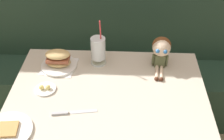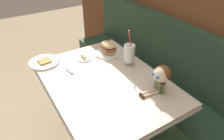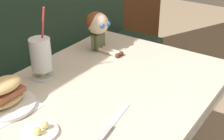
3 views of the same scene
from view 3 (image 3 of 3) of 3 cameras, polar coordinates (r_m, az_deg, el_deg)
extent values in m
cube|color=#233D2D|center=(1.96, -15.76, -11.07)|extent=(2.60, 0.48, 0.45)
cube|color=beige|center=(1.32, -1.54, -3.78)|extent=(1.10, 0.80, 0.03)
cube|color=#B7BABF|center=(1.34, -1.53, -4.62)|extent=(1.11, 0.81, 0.02)
cylinder|color=silver|center=(1.42, -12.14, -1.13)|extent=(0.10, 0.10, 0.01)
cylinder|color=silver|center=(1.41, -12.21, -0.42)|extent=(0.03, 0.03, 0.03)
cylinder|color=silver|center=(1.38, -12.56, 2.71)|extent=(0.09, 0.09, 0.14)
cylinder|color=#E0DB6B|center=(1.38, -12.50, 2.18)|extent=(0.08, 0.08, 0.11)
cylinder|color=#DB383D|center=(1.35, -12.25, 6.62)|extent=(0.01, 0.05, 0.22)
cube|color=white|center=(1.26, -18.25, -6.23)|extent=(0.22, 0.22, 0.00)
cylinder|color=white|center=(1.26, -18.31, -5.92)|extent=(0.22, 0.22, 0.01)
ellipsoid|color=tan|center=(1.24, -18.47, -4.98)|extent=(0.15, 0.10, 0.04)
cube|color=#995138|center=(1.23, -18.66, -3.88)|extent=(0.14, 0.09, 0.02)
ellipsoid|color=tan|center=(1.21, -18.89, -2.59)|extent=(0.15, 0.10, 0.04)
cylinder|color=white|center=(1.10, -12.62, -10.73)|extent=(0.12, 0.12, 0.01)
sphere|color=#F4E07A|center=(1.07, -13.15, -10.54)|extent=(0.03, 0.03, 0.03)
sphere|color=#F4E07A|center=(1.09, -11.89, -9.57)|extent=(0.03, 0.03, 0.03)
cube|color=silver|center=(1.16, 1.39, -7.83)|extent=(0.14, 0.04, 0.00)
cube|color=#B2B5BA|center=(1.07, -1.35, -11.06)|extent=(0.09, 0.03, 0.01)
cube|color=#5B6642|center=(1.65, -2.47, 5.08)|extent=(0.07, 0.05, 0.08)
sphere|color=beige|center=(1.62, -2.54, 8.27)|extent=(0.11, 0.11, 0.11)
ellipsoid|color=brown|center=(1.62, -2.87, 8.62)|extent=(0.12, 0.12, 0.10)
sphere|color=#2D6BB2|center=(1.57, -1.78, 7.83)|extent=(0.03, 0.03, 0.03)
sphere|color=#2D6BB2|center=(1.60, -0.72, 8.24)|extent=(0.03, 0.03, 0.03)
cylinder|color=beige|center=(1.61, -0.68, 3.16)|extent=(0.03, 0.12, 0.02)
cylinder|color=beige|center=(1.63, -0.03, 3.47)|extent=(0.03, 0.12, 0.02)
sphere|color=#4C2819|center=(1.57, 0.98, 2.58)|extent=(0.03, 0.03, 0.03)
sphere|color=#4C2819|center=(1.59, 1.62, 2.90)|extent=(0.03, 0.03, 0.03)
cylinder|color=#5B6642|center=(1.62, -3.46, 4.79)|extent=(0.02, 0.02, 0.07)
cylinder|color=#5B6642|center=(1.68, -1.53, 5.62)|extent=(0.02, 0.02, 0.07)
camera|label=1|loc=(1.20, 75.26, 31.17)|focal=46.61mm
camera|label=2|loc=(2.02, 38.31, 29.90)|focal=33.84mm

